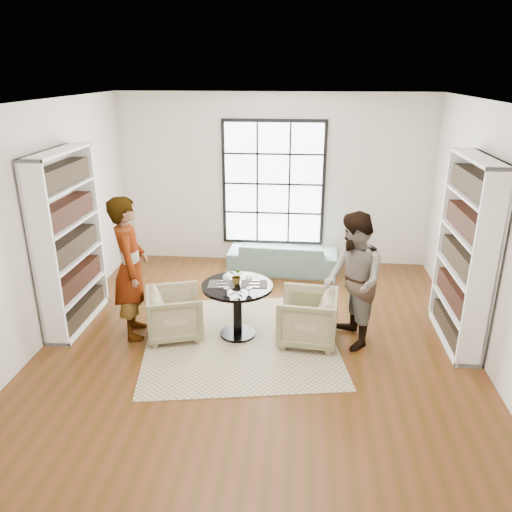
# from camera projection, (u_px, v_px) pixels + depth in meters

# --- Properties ---
(ground) EXTENTS (6.00, 6.00, 0.00)m
(ground) POSITION_uv_depth(u_px,v_px,m) (258.00, 341.00, 6.55)
(ground) COLOR #5A2D15
(room_shell) EXTENTS (6.00, 6.01, 6.00)m
(room_shell) POSITION_uv_depth(u_px,v_px,m) (262.00, 237.00, 6.61)
(room_shell) COLOR silver
(room_shell) RESTS_ON ground
(rug) EXTENTS (2.83, 2.83, 0.01)m
(rug) POSITION_uv_depth(u_px,v_px,m) (241.00, 340.00, 6.57)
(rug) COLOR tan
(rug) RESTS_ON ground
(pedestal_table) EXTENTS (0.92, 0.92, 0.74)m
(pedestal_table) POSITION_uv_depth(u_px,v_px,m) (237.00, 299.00, 6.51)
(pedestal_table) COLOR black
(pedestal_table) RESTS_ON ground
(sofa) EXTENTS (1.90, 0.82, 0.55)m
(sofa) POSITION_uv_depth(u_px,v_px,m) (283.00, 257.00, 8.72)
(sofa) COLOR gray
(sofa) RESTS_ON ground
(armchair_left) EXTENTS (0.89, 0.88, 0.65)m
(armchair_left) POSITION_uv_depth(u_px,v_px,m) (175.00, 313.00, 6.58)
(armchair_left) COLOR tan
(armchair_left) RESTS_ON ground
(armchair_right) EXTENTS (0.82, 0.80, 0.68)m
(armchair_right) POSITION_uv_depth(u_px,v_px,m) (307.00, 317.00, 6.44)
(armchair_right) COLOR #BFB188
(armchair_right) RESTS_ON ground
(person_left) EXTENTS (0.62, 0.79, 1.90)m
(person_left) POSITION_uv_depth(u_px,v_px,m) (130.00, 268.00, 6.41)
(person_left) COLOR gray
(person_left) RESTS_ON ground
(person_right) EXTENTS (0.85, 0.99, 1.75)m
(person_right) POSITION_uv_depth(u_px,v_px,m) (353.00, 281.00, 6.20)
(person_right) COLOR gray
(person_right) RESTS_ON ground
(placemat_left) EXTENTS (0.36, 0.28, 0.01)m
(placemat_left) POSITION_uv_depth(u_px,v_px,m) (222.00, 284.00, 6.45)
(placemat_left) COLOR #272522
(placemat_left) RESTS_ON pedestal_table
(placemat_right) EXTENTS (0.36, 0.28, 0.01)m
(placemat_right) POSITION_uv_depth(u_px,v_px,m) (254.00, 284.00, 6.45)
(placemat_right) COLOR #272522
(placemat_right) RESTS_ON pedestal_table
(cutlery_left) EXTENTS (0.16, 0.23, 0.01)m
(cutlery_left) POSITION_uv_depth(u_px,v_px,m) (222.00, 284.00, 6.45)
(cutlery_left) COLOR silver
(cutlery_left) RESTS_ON placemat_left
(cutlery_right) EXTENTS (0.16, 0.23, 0.01)m
(cutlery_right) POSITION_uv_depth(u_px,v_px,m) (254.00, 284.00, 6.45)
(cutlery_right) COLOR silver
(cutlery_right) RESTS_ON placemat_right
(wine_glass_left) EXTENTS (0.09, 0.09, 0.20)m
(wine_glass_left) POSITION_uv_depth(u_px,v_px,m) (226.00, 278.00, 6.28)
(wine_glass_left) COLOR silver
(wine_glass_left) RESTS_ON pedestal_table
(wine_glass_right) EXTENTS (0.09, 0.09, 0.20)m
(wine_glass_right) POSITION_uv_depth(u_px,v_px,m) (249.00, 279.00, 6.28)
(wine_glass_right) COLOR silver
(wine_glass_right) RESTS_ON pedestal_table
(flower_centerpiece) EXTENTS (0.23, 0.22, 0.21)m
(flower_centerpiece) POSITION_uv_depth(u_px,v_px,m) (237.00, 276.00, 6.45)
(flower_centerpiece) COLOR gray
(flower_centerpiece) RESTS_ON pedestal_table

